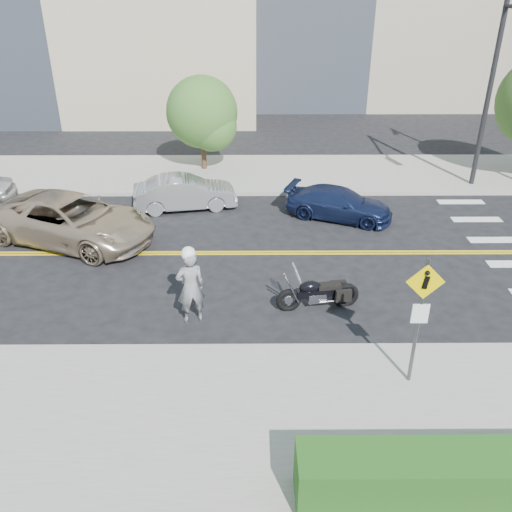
{
  "coord_description": "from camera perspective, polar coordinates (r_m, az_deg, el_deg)",
  "views": [
    {
      "loc": [
        0.8,
        -15.49,
        8.08
      ],
      "look_at": [
        0.88,
        -2.48,
        1.2
      ],
      "focal_mm": 38.0,
      "sensor_mm": 36.0,
      "label": 1
    }
  ],
  "objects": [
    {
      "name": "tree_far_a",
      "position": [
        24.24,
        -5.72,
        14.83
      ],
      "size": [
        3.08,
        3.08,
        4.21
      ],
      "rotation": [
        0.0,
        0.0,
        -0.24
      ],
      "color": "#382619",
      "rests_on": "ground"
    },
    {
      "name": "ground_plane",
      "position": [
        17.49,
        -2.95,
        0.31
      ],
      "size": [
        120.0,
        120.0,
        0.0
      ],
      "primitive_type": "plane",
      "color": "black",
      "rests_on": "ground"
    },
    {
      "name": "motorcyclist",
      "position": [
        13.75,
        -6.92,
        -3.04
      ],
      "size": [
        0.85,
        0.68,
        2.13
      ],
      "rotation": [
        0.0,
        0.0,
        3.46
      ],
      "color": "#A4A4A8",
      "rests_on": "ground"
    },
    {
      "name": "parked_car_silver",
      "position": [
        20.78,
        -7.48,
        6.63
      ],
      "size": [
        4.03,
        2.02,
        1.27
      ],
      "primitive_type": "imported",
      "rotation": [
        0.0,
        0.0,
        1.75
      ],
      "color": "#A8AAAF",
      "rests_on": "ground"
    },
    {
      "name": "parked_car_blue",
      "position": [
        20.02,
        8.73,
        5.48
      ],
      "size": [
        4.17,
        2.92,
        1.12
      ],
      "primitive_type": "imported",
      "rotation": [
        0.0,
        0.0,
        1.18
      ],
      "color": "#19254D",
      "rests_on": "ground"
    },
    {
      "name": "traffic_light",
      "position": [
        22.79,
        24.58,
        16.91
      ],
      "size": [
        0.28,
        4.5,
        7.0
      ],
      "color": "black",
      "rests_on": "sidewalk_far"
    },
    {
      "name": "sidewalk_near",
      "position": [
        11.34,
        -4.5,
        -17.16
      ],
      "size": [
        60.0,
        5.0,
        0.15
      ],
      "primitive_type": "cube",
      "color": "#9E9B91",
      "rests_on": "ground_plane"
    },
    {
      "name": "sidewalk_far",
      "position": [
        24.36,
        -2.25,
        8.66
      ],
      "size": [
        60.0,
        5.0,
        0.15
      ],
      "primitive_type": "cube",
      "color": "#9E9B91",
      "rests_on": "ground_plane"
    },
    {
      "name": "motorcycle",
      "position": [
        14.47,
        6.63,
        -3.17
      ],
      "size": [
        2.26,
        0.99,
        1.33
      ],
      "primitive_type": null,
      "rotation": [
        0.0,
        0.0,
        0.15
      ],
      "color": "black",
      "rests_on": "ground"
    },
    {
      "name": "pedestrian_sign",
      "position": [
        11.54,
        16.91,
        -5.52
      ],
      "size": [
        0.78,
        0.08,
        3.0
      ],
      "color": "#4C4C51",
      "rests_on": "sidewalk_near"
    },
    {
      "name": "suv",
      "position": [
        18.92,
        -18.83,
        3.63
      ],
      "size": [
        6.22,
        4.55,
        1.57
      ],
      "primitive_type": "imported",
      "rotation": [
        0.0,
        0.0,
        1.18
      ],
      "color": "tan",
      "rests_on": "ground"
    }
  ]
}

